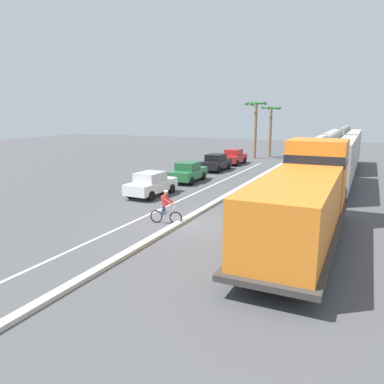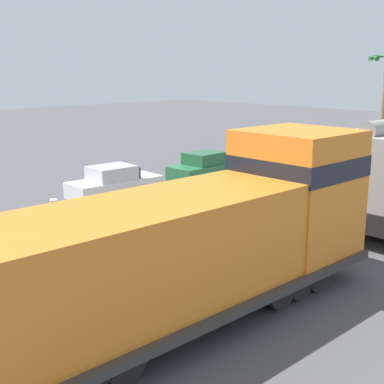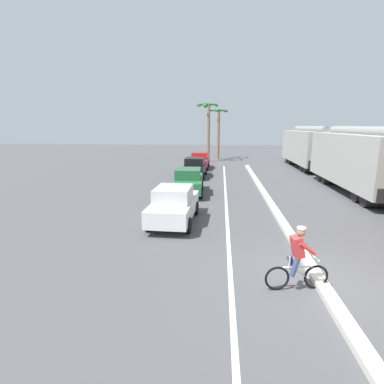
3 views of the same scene
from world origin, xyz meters
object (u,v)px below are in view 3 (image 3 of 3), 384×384
parked_car_white (174,205)px  parked_car_green (188,181)px  hopper_car_middle (308,147)px  parked_car_red (200,160)px  palm_tree_near (219,122)px  palm_tree_far (208,119)px  parked_car_black (195,167)px  hopper_car_lead (359,160)px  cyclist (297,260)px

parked_car_white → parked_car_green: same height
hopper_car_middle → parked_car_red: 11.01m
palm_tree_near → hopper_car_middle: bearing=-38.5°
parked_car_green → palm_tree_far: size_ratio=0.61×
hopper_car_middle → parked_car_black: bearing=-148.3°
parked_car_green → palm_tree_near: (1.65, 20.35, 3.86)m
hopper_car_middle → palm_tree_near: 11.90m
hopper_car_lead → parked_car_red: bearing=137.3°
parked_car_red → palm_tree_near: bearing=78.9°
parked_car_red → cyclist: cyclist is taller
parked_car_red → hopper_car_lead: bearing=-42.7°
hopper_car_lead → hopper_car_middle: same height
parked_car_black → parked_car_red: size_ratio=1.01×
cyclist → palm_tree_far: 29.02m
parked_car_white → parked_car_red: 17.23m
hopper_car_middle → cyclist: hopper_car_middle is taller
hopper_car_middle → parked_car_green: hopper_car_middle is taller
hopper_car_lead → cyclist: 14.21m
hopper_car_middle → parked_car_white: size_ratio=2.49×
parked_car_black → palm_tree_far: bearing=86.9°
palm_tree_far → palm_tree_near: bearing=67.1°
parked_car_black → parked_car_green: bearing=-88.7°
hopper_car_middle → parked_car_black: hopper_car_middle is taller
parked_car_green → parked_car_red: bearing=90.5°
parked_car_white → parked_car_green: 5.72m
hopper_car_lead → palm_tree_near: size_ratio=1.67×
parked_car_white → parked_car_green: size_ratio=1.00×
parked_car_red → palm_tree_near: size_ratio=0.66×
parked_car_green → palm_tree_far: 18.04m
hopper_car_lead → parked_car_green: size_ratio=2.48×
parked_car_green → palm_tree_far: palm_tree_far is taller
hopper_car_lead → parked_car_black: bearing=155.7°
parked_car_white → palm_tree_near: 26.40m
hopper_car_lead → parked_car_black: (-10.87, 4.90, -1.26)m
parked_car_white → palm_tree_near: size_ratio=0.67×
cyclist → parked_car_green: bearing=110.2°
parked_car_green → palm_tree_far: (0.46, 17.54, 4.20)m
parked_car_white → palm_tree_far: palm_tree_far is taller
palm_tree_near → cyclist: bearing=-85.7°
parked_car_green → parked_car_red: (-0.10, 11.51, 0.00)m
parked_car_white → parked_car_black: 12.14m
parked_car_black → cyclist: (4.17, -17.37, 0.00)m
hopper_car_lead → palm_tree_far: palm_tree_far is taller
palm_tree_near → parked_car_red: bearing=-101.1°
hopper_car_middle → hopper_car_lead: bearing=-90.0°
parked_car_white → parked_car_red: (-0.09, 17.23, 0.00)m
parked_car_white → palm_tree_far: size_ratio=0.61×
hopper_car_lead → cyclist: (-6.70, -12.47, -1.26)m
parked_car_white → parked_car_red: same height
parked_car_white → cyclist: cyclist is taller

